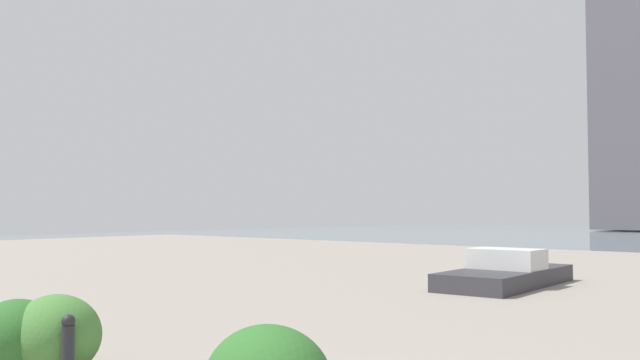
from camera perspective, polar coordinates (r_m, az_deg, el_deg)
name	(u,v)px	position (r m, az deg, el deg)	size (l,w,h in m)	color
bollard_mid	(68,349)	(6.92, -21.01, -13.53)	(0.13, 0.13, 0.70)	#232328
shrub_round	(16,338)	(7.57, -24.82, -12.30)	(0.92, 0.83, 0.78)	#2D6628
shrub_wide	(56,335)	(7.42, -21.92, -12.37)	(0.98, 0.88, 0.83)	#477F38
boat	(506,276)	(15.42, 15.84, -8.03)	(1.75, 4.34, 0.95)	#333338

